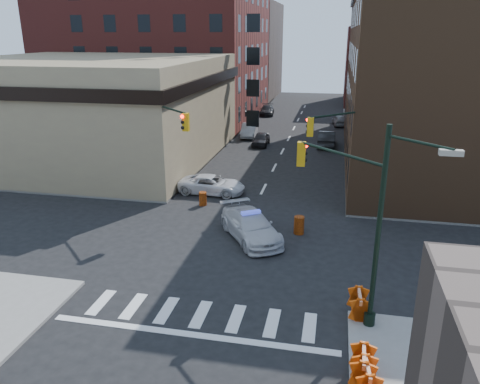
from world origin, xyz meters
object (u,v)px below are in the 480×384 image
at_px(barrel_bank, 203,199).
at_px(police_car, 251,226).
at_px(barricade_nw_a, 129,184).
at_px(parked_car_wnear, 261,139).
at_px(pedestrian_a, 150,187).
at_px(barrel_road, 299,225).
at_px(parked_car_wfar, 249,130).
at_px(pickup, 212,185).
at_px(barricade_se_a, 359,304).
at_px(pedestrian_b, 122,183).
at_px(parked_car_enear, 327,139).

bearing_deg(barrel_bank, police_car, -48.38).
relative_size(barrel_bank, barricade_nw_a, 0.72).
distance_m(parked_car_wnear, pedestrian_a, 18.79).
relative_size(barrel_road, barrel_bank, 1.14).
xyz_separation_m(parked_car_wfar, pedestrian_a, (-2.89, -21.98, 0.25)).
distance_m(pickup, pedestrian_a, 4.46).
xyz_separation_m(parked_car_wnear, barricade_se_a, (8.90, -29.85, -0.01)).
distance_m(police_car, pedestrian_b, 11.21).
height_order(pedestrian_b, barrel_road, pedestrian_b).
xyz_separation_m(parked_car_wnear, pedestrian_b, (-6.91, -18.15, 0.45)).
height_order(police_car, pickup, police_car).
bearing_deg(barricade_se_a, parked_car_wfar, 15.18).
xyz_separation_m(barricade_se_a, barricade_nw_a, (-15.90, 12.91, -0.02)).
bearing_deg(parked_car_enear, pedestrian_b, 54.84).
xyz_separation_m(barrel_road, barrel_bank, (-6.78, 3.42, -0.07)).
xyz_separation_m(parked_car_wfar, barricade_se_a, (10.87, -33.68, -0.10)).
height_order(pickup, barrel_bank, pickup).
relative_size(parked_car_wnear, barrel_bank, 4.14).
bearing_deg(pickup, barrel_bank, -176.80).
relative_size(parked_car_enear, barrel_bank, 5.25).
height_order(pickup, barricade_se_a, pickup).
bearing_deg(barrel_bank, parked_car_enear, 68.36).
height_order(police_car, parked_car_wfar, police_car).
distance_m(parked_car_wnear, pedestrian_b, 19.42).
bearing_deg(barricade_se_a, barrel_bank, 38.10).
bearing_deg(pickup, parked_car_wfar, 5.08).
bearing_deg(pedestrian_b, barrel_bank, -18.62).
distance_m(parked_car_wnear, parked_car_wfar, 4.31).
xyz_separation_m(police_car, pedestrian_a, (-8.02, 4.92, 0.21)).
relative_size(police_car, parked_car_enear, 1.11).
bearing_deg(parked_car_wfar, parked_car_enear, -23.30).
height_order(parked_car_wfar, barrel_road, parked_car_wfar).
distance_m(pedestrian_b, barrel_bank, 5.96).
xyz_separation_m(parked_car_enear, barrel_bank, (-7.68, -19.34, -0.34)).
bearing_deg(pedestrian_b, parked_car_enear, 38.30).
distance_m(police_car, barrel_road, 2.92).
relative_size(pickup, barrel_bank, 5.21).
xyz_separation_m(pickup, barrel_bank, (0.04, -2.52, -0.21)).
relative_size(police_car, pedestrian_b, 2.82).
xyz_separation_m(barrel_road, barricade_se_a, (3.11, -8.03, 0.12)).
height_order(police_car, barricade_se_a, police_car).
bearing_deg(barrel_bank, barrel_road, -26.79).
bearing_deg(parked_car_wnear, pickup, -93.82).
distance_m(parked_car_wnear, barricade_se_a, 31.14).
height_order(parked_car_wnear, pedestrian_a, pedestrian_a).
bearing_deg(police_car, pedestrian_b, 120.92).
bearing_deg(barricade_nw_a, parked_car_enear, 43.68).
xyz_separation_m(police_car, barricade_nw_a, (-10.16, 6.12, -0.15)).
bearing_deg(parked_car_enear, barrel_bank, 68.64).
relative_size(barrel_bank, barricade_se_a, 0.70).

